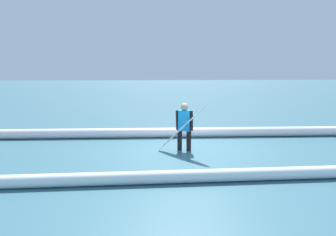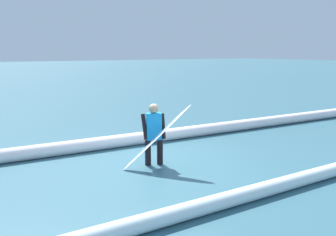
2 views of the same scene
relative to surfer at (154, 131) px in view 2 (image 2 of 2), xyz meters
The scene contains 5 objects.
ground_plane 0.83m from the surfer, 159.83° to the right, with size 167.22×167.22×0.00m, color #346170.
surfer is the anchor object (origin of this frame).
surfboard 0.39m from the surfer, 69.25° to the left, with size 1.46×0.96×1.48m.
wave_crest_foreground 3.28m from the surfer, 146.85° to the right, with size 0.35×0.35×18.56m, color white.
wave_crest_midground 2.98m from the surfer, 69.52° to the left, with size 0.28×0.28×18.67m, color white.
Camera 2 is at (4.41, 7.26, 2.62)m, focal length 39.73 mm.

